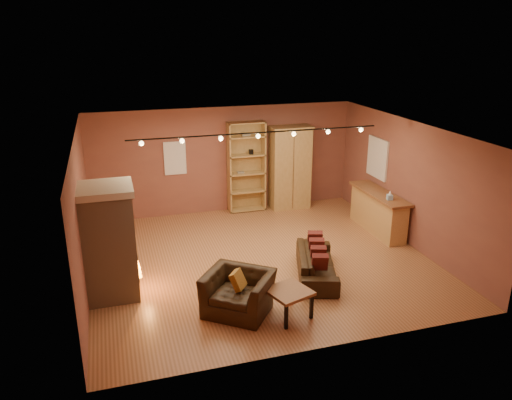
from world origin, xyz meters
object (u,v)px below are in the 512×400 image
object	(u,v)px
bookcase	(246,166)
coffee_table	(289,294)
loveseat	(317,259)
fireplace	(110,242)
bar_counter	(378,211)
armchair	(238,286)
armoire	(290,167)

from	to	relation	value
bookcase	coffee_table	distance (m)	5.48
loveseat	fireplace	bearing A→B (deg)	101.97
bar_counter	armchair	xyz separation A→B (m)	(-4.18, -2.57, -0.01)
fireplace	coffee_table	bearing A→B (deg)	-30.02
bookcase	fireplace	bearing A→B (deg)	-133.98
fireplace	armchair	xyz separation A→B (m)	(2.06, -1.24, -0.57)
loveseat	coffee_table	distance (m)	1.60
coffee_table	loveseat	bearing A→B (deg)	49.41
fireplace	bar_counter	world-z (taller)	fireplace
armchair	fireplace	bearing A→B (deg)	-173.61
bar_counter	coffee_table	distance (m)	4.51
armoire	fireplace	bearing A→B (deg)	-143.31
bookcase	bar_counter	distance (m)	3.64
coffee_table	fireplace	bearing A→B (deg)	149.98
bar_counter	loveseat	world-z (taller)	bar_counter
bar_counter	fireplace	bearing A→B (deg)	-167.99
armoire	loveseat	size ratio (longest dim) A/B	1.19
loveseat	coffee_table	world-z (taller)	loveseat
armchair	loveseat	bearing A→B (deg)	61.42
bar_counter	loveseat	xyz separation A→B (m)	(-2.36, -1.76, -0.13)
bookcase	armchair	distance (m)	5.25
bookcase	bar_counter	bearing A→B (deg)	-42.12
fireplace	armchair	distance (m)	2.47
bar_counter	loveseat	size ratio (longest dim) A/B	1.08
bar_counter	armchair	distance (m)	4.91
loveseat	armchair	distance (m)	2.00
bookcase	armchair	world-z (taller)	bookcase
bookcase	loveseat	world-z (taller)	bookcase
armoire	bookcase	bearing A→B (deg)	172.34
armchair	coffee_table	world-z (taller)	armchair
fireplace	coffee_table	xyz separation A→B (m)	(2.84, -1.64, -0.63)
coffee_table	armoire	bearing A→B (deg)	69.59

